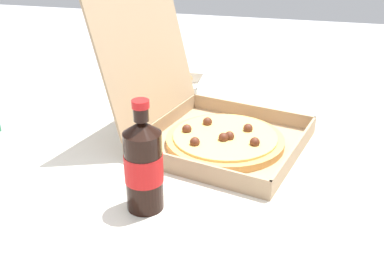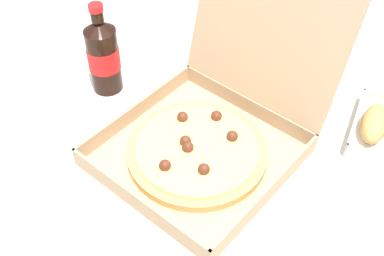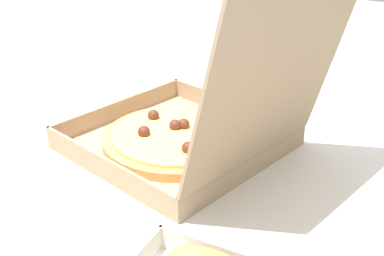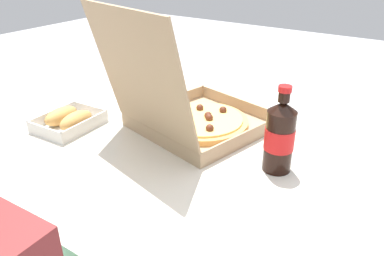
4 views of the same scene
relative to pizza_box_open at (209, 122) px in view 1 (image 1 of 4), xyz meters
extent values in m
cube|color=silver|center=(-0.08, 0.03, -0.07)|extent=(1.12, 1.02, 0.03)
cylinder|color=#B7B7BC|center=(0.41, -0.40, -0.42)|extent=(0.05, 0.05, 0.68)
cylinder|color=#B7B7BC|center=(0.41, 0.47, -0.42)|extent=(0.05, 0.05, 0.68)
cylinder|color=#B2B2B7|center=(0.05, 0.68, -0.55)|extent=(0.03, 0.03, 0.43)
cube|color=tan|center=(-0.01, -0.04, -0.05)|extent=(0.43, 0.43, 0.01)
cube|color=tan|center=(-0.05, -0.21, -0.03)|extent=(0.35, 0.09, 0.04)
cube|color=tan|center=(-0.18, 0.00, -0.03)|extent=(0.09, 0.35, 0.04)
cube|color=tan|center=(0.16, -0.08, -0.03)|extent=(0.09, 0.35, 0.04)
cube|color=tan|center=(0.03, 0.13, -0.03)|extent=(0.35, 0.09, 0.04)
cube|color=tan|center=(0.04, 0.17, 0.16)|extent=(0.37, 0.17, 0.34)
cylinder|color=tan|center=(-0.01, -0.04, -0.04)|extent=(0.29, 0.29, 0.02)
cylinder|color=#EAC666|center=(-0.01, -0.04, -0.03)|extent=(0.25, 0.25, 0.01)
sphere|color=#562819|center=(0.03, -0.09, -0.02)|extent=(0.02, 0.02, 0.02)
sphere|color=#562819|center=(0.04, 0.01, -0.02)|extent=(0.02, 0.02, 0.02)
sphere|color=#562819|center=(-0.01, 0.05, -0.02)|extent=(0.02, 0.02, 0.02)
sphere|color=#562819|center=(-0.04, -0.04, -0.02)|extent=(0.02, 0.02, 0.02)
sphere|color=#562819|center=(-0.07, 0.02, -0.02)|extent=(0.02, 0.02, 0.02)
sphere|color=#562819|center=(-0.02, -0.06, -0.02)|extent=(0.02, 0.02, 0.02)
sphere|color=#562819|center=(-0.04, -0.12, -0.02)|extent=(0.02, 0.02, 0.02)
cube|color=white|center=(0.33, 0.19, -0.05)|extent=(0.16, 0.20, 0.00)
cube|color=silver|center=(0.33, 0.10, -0.03)|extent=(0.15, 0.01, 0.03)
cube|color=silver|center=(0.33, 0.28, -0.03)|extent=(0.15, 0.01, 0.03)
cube|color=silver|center=(0.26, 0.19, -0.03)|extent=(0.01, 0.19, 0.03)
cube|color=silver|center=(0.40, 0.20, -0.03)|extent=(0.01, 0.19, 0.03)
ellipsoid|color=tan|center=(0.30, 0.19, -0.02)|extent=(0.06, 0.12, 0.05)
ellipsoid|color=tan|center=(0.36, 0.19, -0.02)|extent=(0.06, 0.12, 0.05)
cylinder|color=black|center=(-0.30, 0.06, 0.02)|extent=(0.07, 0.07, 0.16)
cone|color=black|center=(-0.30, 0.06, 0.12)|extent=(0.07, 0.07, 0.02)
cylinder|color=black|center=(-0.30, 0.06, 0.14)|extent=(0.03, 0.03, 0.02)
cylinder|color=red|center=(-0.30, 0.06, 0.16)|extent=(0.03, 0.03, 0.01)
cylinder|color=red|center=(-0.30, 0.06, 0.03)|extent=(0.07, 0.07, 0.06)
cube|color=white|center=(-0.31, -0.32, -0.05)|extent=(0.22, 0.17, 0.00)
camera|label=1|loc=(-1.00, -0.21, 0.47)|focal=43.05mm
camera|label=2|loc=(0.28, -0.64, 0.71)|focal=45.57mm
camera|label=3|loc=(0.72, 0.41, 0.41)|focal=46.17mm
camera|label=4|loc=(-0.57, 0.85, 0.46)|focal=35.10mm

